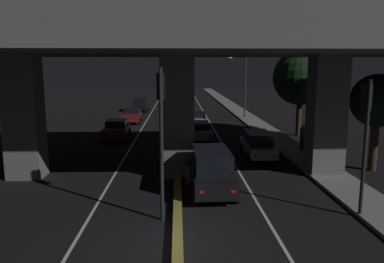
{
  "coord_description": "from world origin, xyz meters",
  "views": [
    {
      "loc": [
        0.04,
        -11.2,
        5.64
      ],
      "look_at": [
        1.06,
        15.72,
        1.07
      ],
      "focal_mm": 35.0,
      "sensor_mm": 36.0,
      "label": 1
    }
  ],
  "objects_px": {
    "traffic_light_right_of_median": "(365,125)",
    "pedestrian_on_sidewalk": "(302,137)",
    "car_dark_red_second_oncoming": "(132,115)",
    "car_silver_third": "(199,130)",
    "car_dark_red_lead_oncoming": "(117,129)",
    "motorcycle_red_filtering_near": "(189,178)",
    "street_lamp": "(242,81)",
    "car_black_lead": "(211,170)",
    "car_silver_second": "(258,144)",
    "car_black_third_oncoming": "(141,104)",
    "traffic_light_left_of_median": "(161,119)",
    "car_silver_fourth": "(197,119)"
  },
  "relations": [
    {
      "from": "car_silver_second",
      "to": "car_black_third_oncoming",
      "type": "xyz_separation_m",
      "value": [
        -9.95,
        25.64,
        0.15
      ]
    },
    {
      "from": "car_black_lead",
      "to": "car_dark_red_second_oncoming",
      "type": "distance_m",
      "value": 23.55
    },
    {
      "from": "car_black_third_oncoming",
      "to": "car_silver_fourth",
      "type": "bearing_deg",
      "value": 28.6
    },
    {
      "from": "car_dark_red_second_oncoming",
      "to": "car_dark_red_lead_oncoming",
      "type": "bearing_deg",
      "value": -2.84
    },
    {
      "from": "car_dark_red_second_oncoming",
      "to": "pedestrian_on_sidewalk",
      "type": "xyz_separation_m",
      "value": [
        13.25,
        -14.54,
        0.25
      ]
    },
    {
      "from": "traffic_light_right_of_median",
      "to": "car_dark_red_second_oncoming",
      "type": "height_order",
      "value": "traffic_light_right_of_median"
    },
    {
      "from": "car_black_lead",
      "to": "car_silver_third",
      "type": "xyz_separation_m",
      "value": [
        0.18,
        12.77,
        -0.28
      ]
    },
    {
      "from": "car_dark_red_lead_oncoming",
      "to": "car_silver_third",
      "type": "bearing_deg",
      "value": 81.58
    },
    {
      "from": "motorcycle_red_filtering_near",
      "to": "car_dark_red_lead_oncoming",
      "type": "bearing_deg",
      "value": 19.39
    },
    {
      "from": "car_black_third_oncoming",
      "to": "pedestrian_on_sidewalk",
      "type": "distance_m",
      "value": 27.86
    },
    {
      "from": "car_dark_red_lead_oncoming",
      "to": "car_silver_second",
      "type": "bearing_deg",
      "value": 55.28
    },
    {
      "from": "car_black_lead",
      "to": "car_silver_second",
      "type": "xyz_separation_m",
      "value": [
        3.62,
        7.01,
        -0.22
      ]
    },
    {
      "from": "street_lamp",
      "to": "car_black_third_oncoming",
      "type": "relative_size",
      "value": 1.72
    },
    {
      "from": "car_dark_red_lead_oncoming",
      "to": "street_lamp",
      "type": "bearing_deg",
      "value": 132.72
    },
    {
      "from": "pedestrian_on_sidewalk",
      "to": "street_lamp",
      "type": "bearing_deg",
      "value": 93.87
    },
    {
      "from": "car_silver_fourth",
      "to": "car_silver_second",
      "type": "bearing_deg",
      "value": -164.11
    },
    {
      "from": "car_dark_red_second_oncoming",
      "to": "pedestrian_on_sidewalk",
      "type": "distance_m",
      "value": 19.68
    },
    {
      "from": "car_silver_third",
      "to": "car_dark_red_lead_oncoming",
      "type": "xyz_separation_m",
      "value": [
        -6.64,
        0.78,
        0.0
      ]
    },
    {
      "from": "car_dark_red_lead_oncoming",
      "to": "car_black_third_oncoming",
      "type": "xyz_separation_m",
      "value": [
        0.13,
        19.1,
        0.2
      ]
    },
    {
      "from": "car_dark_red_lead_oncoming",
      "to": "pedestrian_on_sidewalk",
      "type": "bearing_deg",
      "value": 66.23
    },
    {
      "from": "traffic_light_left_of_median",
      "to": "motorcycle_red_filtering_near",
      "type": "distance_m",
      "value": 4.81
    },
    {
      "from": "car_silver_second",
      "to": "car_black_lead",
      "type": "bearing_deg",
      "value": 154.24
    },
    {
      "from": "traffic_light_right_of_median",
      "to": "car_silver_third",
      "type": "height_order",
      "value": "traffic_light_right_of_median"
    },
    {
      "from": "car_silver_second",
      "to": "car_black_third_oncoming",
      "type": "distance_m",
      "value": 27.5
    },
    {
      "from": "street_lamp",
      "to": "car_dark_red_lead_oncoming",
      "type": "relative_size",
      "value": 1.44
    },
    {
      "from": "motorcycle_red_filtering_near",
      "to": "street_lamp",
      "type": "bearing_deg",
      "value": -18.18
    },
    {
      "from": "street_lamp",
      "to": "pedestrian_on_sidewalk",
      "type": "relative_size",
      "value": 3.98
    },
    {
      "from": "street_lamp",
      "to": "car_dark_red_second_oncoming",
      "type": "distance_m",
      "value": 12.87
    },
    {
      "from": "car_black_third_oncoming",
      "to": "pedestrian_on_sidewalk",
      "type": "height_order",
      "value": "pedestrian_on_sidewalk"
    },
    {
      "from": "street_lamp",
      "to": "pedestrian_on_sidewalk",
      "type": "distance_m",
      "value": 17.71
    },
    {
      "from": "car_dark_red_second_oncoming",
      "to": "motorcycle_red_filtering_near",
      "type": "bearing_deg",
      "value": 11.35
    },
    {
      "from": "pedestrian_on_sidewalk",
      "to": "car_black_third_oncoming",
      "type": "bearing_deg",
      "value": 118.38
    },
    {
      "from": "street_lamp",
      "to": "motorcycle_red_filtering_near",
      "type": "bearing_deg",
      "value": -105.08
    },
    {
      "from": "car_black_third_oncoming",
      "to": "motorcycle_red_filtering_near",
      "type": "bearing_deg",
      "value": 11.78
    },
    {
      "from": "car_silver_second",
      "to": "car_silver_fourth",
      "type": "xyz_separation_m",
      "value": [
        -3.31,
        12.12,
        -0.05
      ]
    },
    {
      "from": "traffic_light_left_of_median",
      "to": "car_dark_red_second_oncoming",
      "type": "relative_size",
      "value": 1.26
    },
    {
      "from": "traffic_light_left_of_median",
      "to": "street_lamp",
      "type": "distance_m",
      "value": 29.55
    },
    {
      "from": "car_black_lead",
      "to": "motorcycle_red_filtering_near",
      "type": "distance_m",
      "value": 1.2
    },
    {
      "from": "car_black_lead",
      "to": "pedestrian_on_sidewalk",
      "type": "distance_m",
      "value": 10.68
    },
    {
      "from": "car_dark_red_lead_oncoming",
      "to": "motorcycle_red_filtering_near",
      "type": "xyz_separation_m",
      "value": [
        5.43,
        -13.13,
        -0.17
      ]
    },
    {
      "from": "car_silver_fourth",
      "to": "car_black_third_oncoming",
      "type": "height_order",
      "value": "car_black_third_oncoming"
    },
    {
      "from": "car_silver_second",
      "to": "car_black_third_oncoming",
      "type": "bearing_deg",
      "value": 22.76
    },
    {
      "from": "street_lamp",
      "to": "car_dark_red_lead_oncoming",
      "type": "height_order",
      "value": "street_lamp"
    },
    {
      "from": "traffic_light_left_of_median",
      "to": "motorcycle_red_filtering_near",
      "type": "bearing_deg",
      "value": 72.26
    },
    {
      "from": "car_silver_third",
      "to": "car_black_lead",
      "type": "bearing_deg",
      "value": 177.84
    },
    {
      "from": "traffic_light_left_of_median",
      "to": "car_silver_fourth",
      "type": "bearing_deg",
      "value": 83.74
    },
    {
      "from": "car_silver_third",
      "to": "car_dark_red_lead_oncoming",
      "type": "height_order",
      "value": "car_dark_red_lead_oncoming"
    },
    {
      "from": "traffic_light_right_of_median",
      "to": "pedestrian_on_sidewalk",
      "type": "distance_m",
      "value": 11.48
    },
    {
      "from": "street_lamp",
      "to": "car_silver_fourth",
      "type": "distance_m",
      "value": 9.06
    },
    {
      "from": "car_silver_third",
      "to": "car_dark_red_second_oncoming",
      "type": "xyz_separation_m",
      "value": [
        -6.52,
        9.91,
        0.0
      ]
    }
  ]
}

